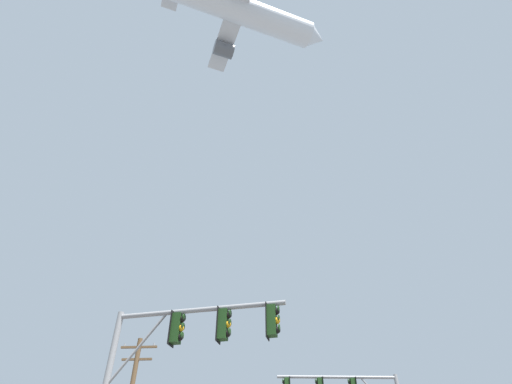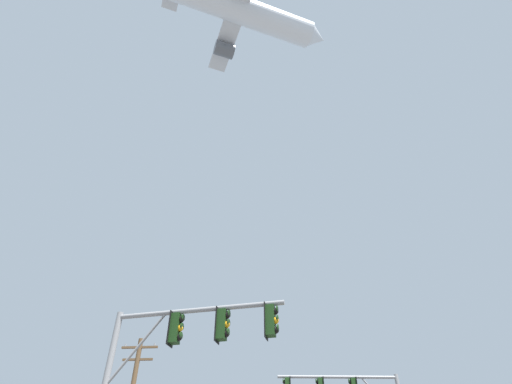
# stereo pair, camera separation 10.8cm
# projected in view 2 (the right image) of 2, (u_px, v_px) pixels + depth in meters

# --- Properties ---
(signal_pole_near) EXTENTS (5.51, 1.11, 6.38)m
(signal_pole_near) POSITION_uv_depth(u_px,v_px,m) (176.00, 355.00, 11.74)
(signal_pole_near) COLOR gray
(signal_pole_near) RESTS_ON ground
(airplane) EXTENTS (24.53, 18.94, 6.99)m
(airplane) POSITION_uv_depth(u_px,v_px,m) (241.00, 11.00, 54.16)
(airplane) COLOR white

